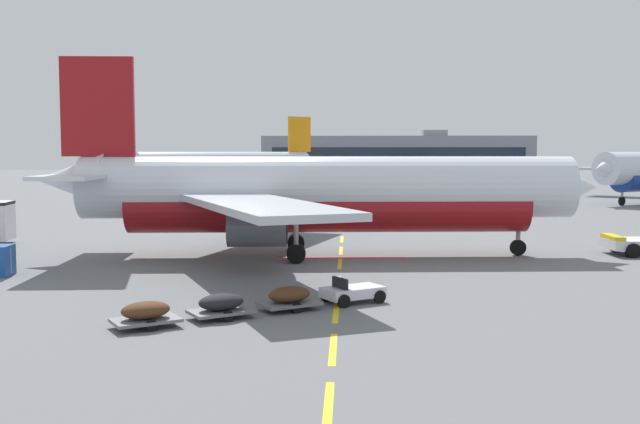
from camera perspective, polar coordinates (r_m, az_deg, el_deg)
ground at (r=67.34m, az=20.83°, el=-1.18°), size 400.00×400.00×0.00m
apron_paint_markings at (r=59.77m, az=1.73°, el=-1.58°), size 8.00×93.69×0.01m
airliner_foreground at (r=45.85m, az=-0.09°, el=1.47°), size 34.81×34.54×12.20m
airliner_mid_left at (r=126.50m, az=-6.92°, el=3.54°), size 32.81×30.45×12.70m
baggage_train at (r=30.01m, az=-4.87°, el=-6.82°), size 10.56×7.48×1.14m
terminal_satellite at (r=190.54m, az=5.80°, el=4.23°), size 66.01×21.52×11.90m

